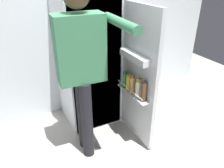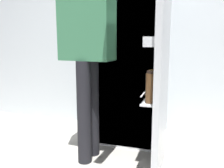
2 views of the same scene
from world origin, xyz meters
name	(u,v)px [view 1 (image 1 of 2)]	position (x,y,z in m)	size (l,w,h in m)	color
ground_plane	(108,139)	(0.00, 0.00, 0.00)	(6.52, 6.52, 0.00)	#B7B2A8
kitchen_wall	(75,17)	(0.00, 0.94, 1.30)	(4.40, 0.10, 2.60)	silver
refrigerator	(91,63)	(0.02, 0.52, 0.80)	(0.69, 1.28, 1.61)	silver
person	(82,62)	(-0.28, -0.03, 1.08)	(0.57, 0.80, 1.77)	black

